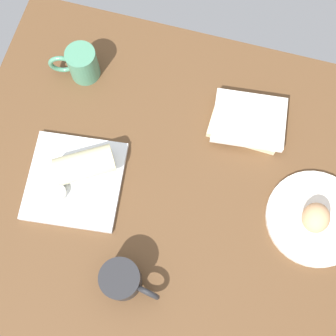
{
  "coord_description": "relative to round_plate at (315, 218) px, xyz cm",
  "views": [
    {
      "loc": [
        -6.03,
        30.34,
        114.37
      ],
      "look_at": [
        3.06,
        -3.24,
        7.0
      ],
      "focal_mm": 49.17,
      "sensor_mm": 36.0,
      "label": 1
    }
  ],
  "objects": [
    {
      "name": "square_plate",
      "position": [
        59.16,
        6.3,
        0.1
      ],
      "size": [
        25.5,
        25.5,
        1.6
      ],
      "primitive_type": "cube",
      "rotation": [
        0.0,
        0.0,
        0.12
      ],
      "color": "white",
      "rests_on": "dining_table"
    },
    {
      "name": "dining_table",
      "position": [
        34.44,
        0.92,
        -2.7
      ],
      "size": [
        110.0,
        90.0,
        4.0
      ],
      "primitive_type": "cube",
      "color": "brown",
      "rests_on": "ground"
    },
    {
      "name": "coffee_mug",
      "position": [
        40.34,
        26.41,
        3.83
      ],
      "size": [
        13.81,
        9.13,
        8.85
      ],
      "color": "#262628",
      "rests_on": "dining_table"
    },
    {
      "name": "scone_pastry",
      "position": [
        0.74,
        1.05,
        3.84
      ],
      "size": [
        6.81,
        7.53,
        6.29
      ],
      "primitive_type": "ellipsoid",
      "rotation": [
        0.0,
        0.0,
        4.66
      ],
      "color": "tan",
      "rests_on": "round_plate"
    },
    {
      "name": "second_mug",
      "position": [
        66.72,
        -23.45,
        4.2
      ],
      "size": [
        12.7,
        7.84,
        9.58
      ],
      "color": "#4C8C6B",
      "rests_on": "dining_table"
    },
    {
      "name": "book_stack",
      "position": [
        21.18,
        -20.11,
        1.48
      ],
      "size": [
        19.6,
        16.08,
        4.2
      ],
      "color": "beige",
      "rests_on": "dining_table"
    },
    {
      "name": "sauce_cup",
      "position": [
        61.84,
        10.72,
        2.03
      ],
      "size": [
        4.52,
        4.52,
        2.09
      ],
      "color": "silver",
      "rests_on": "square_plate"
    },
    {
      "name": "round_plate",
      "position": [
        0.0,
        0.0,
        0.0
      ],
      "size": [
        23.76,
        23.76,
        1.4
      ],
      "primitive_type": "cylinder",
      "color": "silver",
      "rests_on": "dining_table"
    },
    {
      "name": "breakfast_wrap",
      "position": [
        57.01,
        2.76,
        4.29
      ],
      "size": [
        15.64,
        13.17,
        6.78
      ],
      "primitive_type": "cylinder",
      "rotation": [
        1.57,
        0.0,
        5.26
      ],
      "color": "beige",
      "rests_on": "square_plate"
    }
  ]
}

